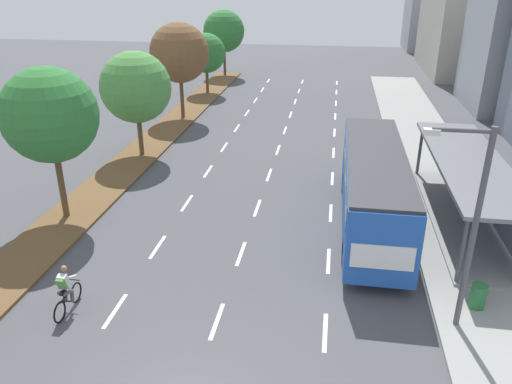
{
  "coord_description": "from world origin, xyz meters",
  "views": [
    {
      "loc": [
        3.31,
        -8.8,
        10.46
      ],
      "look_at": [
        0.07,
        11.83,
        1.2
      ],
      "focal_mm": 35.2,
      "sensor_mm": 36.0,
      "label": 1
    }
  ],
  "objects_px": {
    "median_tree_second": "(50,115)",
    "median_tree_farthest": "(224,31)",
    "trash_bin": "(478,296)",
    "bus_shelter": "(472,185)",
    "median_tree_fourth": "(179,53)",
    "median_tree_fifth": "(206,53)",
    "cyclist": "(66,291)",
    "bus": "(374,182)",
    "streetlight": "(470,218)",
    "median_tree_third": "(136,87)"
  },
  "relations": [
    {
      "from": "cyclist",
      "to": "streetlight",
      "type": "xyz_separation_m",
      "value": [
        12.42,
        1.13,
        3.1
      ]
    },
    {
      "from": "median_tree_second",
      "to": "cyclist",
      "type": "bearing_deg",
      "value": -61.42
    },
    {
      "from": "cyclist",
      "to": "median_tree_fifth",
      "type": "relative_size",
      "value": 0.34
    },
    {
      "from": "median_tree_fourth",
      "to": "trash_bin",
      "type": "relative_size",
      "value": 8.21
    },
    {
      "from": "bus_shelter",
      "to": "median_tree_third",
      "type": "xyz_separation_m",
      "value": [
        -17.66,
        6.3,
        2.35
      ]
    },
    {
      "from": "median_tree_farthest",
      "to": "streetlight",
      "type": "relative_size",
      "value": 1.02
    },
    {
      "from": "median_tree_second",
      "to": "median_tree_fourth",
      "type": "distance_m",
      "value": 17.22
    },
    {
      "from": "median_tree_farthest",
      "to": "trash_bin",
      "type": "distance_m",
      "value": 42.48
    },
    {
      "from": "median_tree_second",
      "to": "median_tree_farthest",
      "type": "xyz_separation_m",
      "value": [
        0.02,
        34.43,
        -0.22
      ]
    },
    {
      "from": "bus",
      "to": "median_tree_farthest",
      "type": "height_order",
      "value": "median_tree_farthest"
    },
    {
      "from": "bus_shelter",
      "to": "median_tree_fifth",
      "type": "distance_m",
      "value": 29.55
    },
    {
      "from": "median_tree_farthest",
      "to": "median_tree_fourth",
      "type": "bearing_deg",
      "value": -88.58
    },
    {
      "from": "median_tree_second",
      "to": "median_tree_farthest",
      "type": "bearing_deg",
      "value": 89.96
    },
    {
      "from": "trash_bin",
      "to": "median_tree_third",
      "type": "bearing_deg",
      "value": 142.1
    },
    {
      "from": "median_tree_third",
      "to": "streetlight",
      "type": "bearing_deg",
      "value": -41.88
    },
    {
      "from": "median_tree_farthest",
      "to": "trash_bin",
      "type": "bearing_deg",
      "value": -66.36
    },
    {
      "from": "median_tree_fourth",
      "to": "median_tree_fifth",
      "type": "distance_m",
      "value": 8.7
    },
    {
      "from": "bus",
      "to": "trash_bin",
      "type": "distance_m",
      "value": 6.79
    },
    {
      "from": "streetlight",
      "to": "median_tree_third",
      "type": "bearing_deg",
      "value": 138.12
    },
    {
      "from": "median_tree_third",
      "to": "median_tree_fifth",
      "type": "height_order",
      "value": "median_tree_third"
    },
    {
      "from": "streetlight",
      "to": "trash_bin",
      "type": "distance_m",
      "value": 3.62
    },
    {
      "from": "median_tree_second",
      "to": "trash_bin",
      "type": "distance_m",
      "value": 18.02
    },
    {
      "from": "bus",
      "to": "trash_bin",
      "type": "bearing_deg",
      "value": -61.1
    },
    {
      "from": "bus",
      "to": "median_tree_second",
      "type": "xyz_separation_m",
      "value": [
        -13.78,
        -1.49,
        2.77
      ]
    },
    {
      "from": "median_tree_second",
      "to": "trash_bin",
      "type": "relative_size",
      "value": 7.97
    },
    {
      "from": "trash_bin",
      "to": "bus_shelter",
      "type": "bearing_deg",
      "value": 80.74
    },
    {
      "from": "median_tree_second",
      "to": "median_tree_fourth",
      "type": "xyz_separation_m",
      "value": [
        0.45,
        17.22,
        0.08
      ]
    },
    {
      "from": "median_tree_second",
      "to": "streetlight",
      "type": "height_order",
      "value": "median_tree_second"
    },
    {
      "from": "median_tree_second",
      "to": "median_tree_third",
      "type": "height_order",
      "value": "median_tree_second"
    },
    {
      "from": "cyclist",
      "to": "median_tree_farthest",
      "type": "xyz_separation_m",
      "value": [
        -3.5,
        40.9,
        3.83
      ]
    },
    {
      "from": "median_tree_third",
      "to": "trash_bin",
      "type": "distance_m",
      "value": 21.33
    },
    {
      "from": "cyclist",
      "to": "median_tree_third",
      "type": "xyz_separation_m",
      "value": [
        -3.13,
        15.08,
        3.42
      ]
    },
    {
      "from": "median_tree_fifth",
      "to": "median_tree_second",
      "type": "bearing_deg",
      "value": -90.54
    },
    {
      "from": "median_tree_farthest",
      "to": "streetlight",
      "type": "bearing_deg",
      "value": -68.18
    },
    {
      "from": "median_tree_fourth",
      "to": "median_tree_farthest",
      "type": "height_order",
      "value": "median_tree_fourth"
    },
    {
      "from": "bus_shelter",
      "to": "cyclist",
      "type": "height_order",
      "value": "bus_shelter"
    },
    {
      "from": "median_tree_third",
      "to": "median_tree_farthest",
      "type": "xyz_separation_m",
      "value": [
        -0.37,
        25.82,
        0.4
      ]
    },
    {
      "from": "bus_shelter",
      "to": "median_tree_fourth",
      "type": "bearing_deg",
      "value": 139.75
    },
    {
      "from": "median_tree_farthest",
      "to": "cyclist",
      "type": "bearing_deg",
      "value": -85.1
    },
    {
      "from": "bus_shelter",
      "to": "median_tree_farthest",
      "type": "height_order",
      "value": "median_tree_farthest"
    },
    {
      "from": "bus_shelter",
      "to": "median_tree_second",
      "type": "xyz_separation_m",
      "value": [
        -18.06,
        -2.31,
        2.97
      ]
    },
    {
      "from": "median_tree_fifth",
      "to": "streetlight",
      "type": "xyz_separation_m",
      "value": [
        15.7,
        -31.16,
        0.25
      ]
    },
    {
      "from": "bus_shelter",
      "to": "median_tree_second",
      "type": "relative_size",
      "value": 1.69
    },
    {
      "from": "cyclist",
      "to": "median_tree_fifth",
      "type": "height_order",
      "value": "median_tree_fifth"
    },
    {
      "from": "cyclist",
      "to": "median_tree_fourth",
      "type": "bearing_deg",
      "value": 97.4
    },
    {
      "from": "bus",
      "to": "median_tree_third",
      "type": "distance_m",
      "value": 15.31
    },
    {
      "from": "median_tree_fifth",
      "to": "trash_bin",
      "type": "bearing_deg",
      "value": -60.95
    },
    {
      "from": "bus",
      "to": "streetlight",
      "type": "relative_size",
      "value": 1.74
    },
    {
      "from": "streetlight",
      "to": "median_tree_farthest",
      "type": "bearing_deg",
      "value": 111.82
    },
    {
      "from": "median_tree_fourth",
      "to": "median_tree_fifth",
      "type": "height_order",
      "value": "median_tree_fourth"
    }
  ]
}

